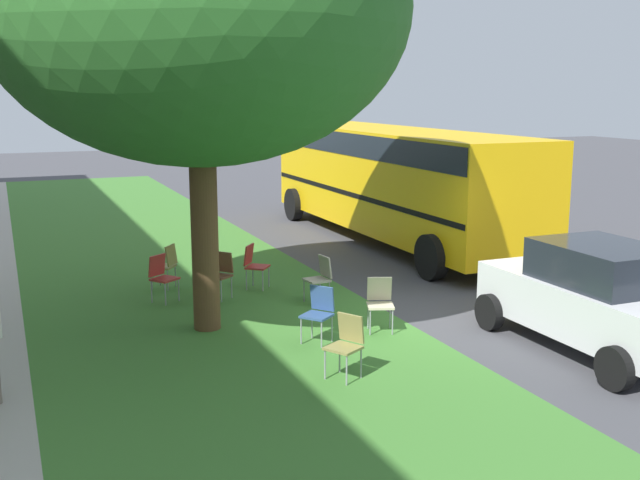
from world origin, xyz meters
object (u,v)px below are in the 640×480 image
at_px(parked_car, 596,296).
at_px(school_bus, 395,174).
at_px(chair_1, 220,271).
at_px(chair_7, 320,275).
at_px(chair_5, 254,263).
at_px(chair_3, 162,274).
at_px(street_tree, 198,9).
at_px(chair_4, 346,341).
at_px(chair_6, 380,300).
at_px(chair_2, 166,263).
at_px(chair_0, 319,310).

xyz_separation_m(parked_car, school_bus, (8.72, -1.24, 0.92)).
bearing_deg(chair_1, chair_7, -122.34).
height_order(chair_5, parked_car, parked_car).
bearing_deg(chair_3, street_tree, -169.38).
distance_m(chair_4, chair_7, 3.76).
relative_size(chair_3, chair_5, 1.00).
bearing_deg(chair_6, chair_1, 32.47).
bearing_deg(chair_1, chair_3, 80.09).
height_order(chair_2, chair_3, same).
distance_m(street_tree, chair_5, 5.29).
distance_m(street_tree, parked_car, 7.44).
xyz_separation_m(chair_1, chair_7, (-1.02, -1.61, 0.00)).
relative_size(chair_1, chair_7, 1.00).
bearing_deg(chair_2, chair_5, -112.52).
xyz_separation_m(street_tree, chair_4, (-2.88, -1.20, -4.58)).
bearing_deg(chair_5, chair_3, 97.84).
height_order(chair_1, chair_3, same).
distance_m(chair_0, chair_7, 2.23).
bearing_deg(chair_5, chair_2, 67.48).
height_order(chair_1, chair_5, same).
bearing_deg(chair_6, chair_5, 17.42).
xyz_separation_m(chair_6, chair_7, (1.91, 0.26, 0.00)).
height_order(chair_2, parked_car, parked_car).
bearing_deg(chair_6, street_tree, 64.92).
height_order(chair_1, chair_2, same).
bearing_deg(parked_car, school_bus, -8.11).
distance_m(chair_6, parked_car, 3.32).
bearing_deg(chair_4, chair_0, -8.76).
bearing_deg(chair_4, chair_7, -17.29).
xyz_separation_m(chair_1, chair_4, (-4.61, -0.49, 0.00)).
bearing_deg(chair_3, school_bus, -62.51).
relative_size(chair_0, chair_1, 1.00).
distance_m(chair_3, chair_4, 5.04).
bearing_deg(parked_car, chair_1, 41.30).
bearing_deg(school_bus, chair_4, 148.09).
height_order(chair_4, school_bus, school_bus).
bearing_deg(street_tree, school_bus, -49.63).
distance_m(street_tree, school_bus, 9.00).
bearing_deg(street_tree, chair_3, 10.62).
bearing_deg(chair_1, school_bus, -56.91).
xyz_separation_m(chair_6, school_bus, (6.62, -3.79, 1.24)).
height_order(chair_1, chair_4, same).
distance_m(chair_1, parked_car, 6.70).
relative_size(street_tree, chair_7, 8.55).
height_order(chair_2, chair_6, same).
bearing_deg(chair_0, chair_1, 13.38).
bearing_deg(chair_7, chair_5, 28.76).
bearing_deg(chair_2, parked_car, -139.67).
relative_size(chair_3, parked_car, 0.24).
relative_size(chair_1, chair_4, 1.00).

